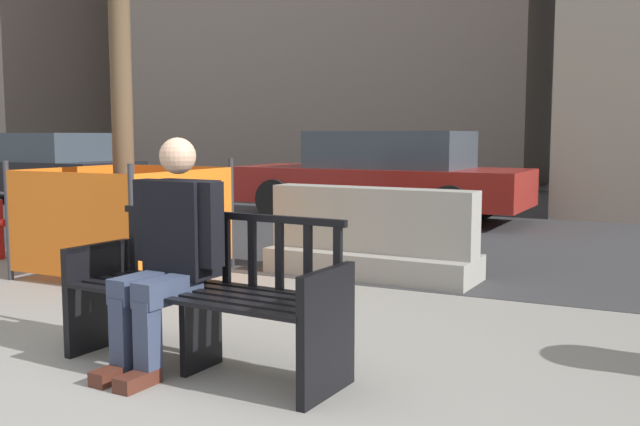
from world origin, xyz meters
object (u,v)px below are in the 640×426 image
(street_bench, at_px, (204,300))
(car_sedan_far, at_px, (383,175))
(construction_fence, at_px, (125,217))
(seated_person, at_px, (170,248))
(jersey_barrier_centre, at_px, (372,241))
(car_sedan_mid, at_px, (41,167))

(street_bench, distance_m, car_sedan_far, 7.42)
(street_bench, height_order, construction_fence, construction_fence)
(seated_person, xyz_separation_m, jersey_barrier_centre, (0.02, 2.95, -0.35))
(jersey_barrier_centre, xyz_separation_m, car_sedan_mid, (-8.79, 4.03, 0.35))
(jersey_barrier_centre, relative_size, construction_fence, 1.34)
(jersey_barrier_centre, distance_m, car_sedan_far, 4.60)
(street_bench, distance_m, jersey_barrier_centre, 2.91)
(street_bench, height_order, jersey_barrier_centre, street_bench)
(seated_person, height_order, car_sedan_mid, car_sedan_mid)
(jersey_barrier_centre, bearing_deg, construction_fence, -157.23)
(seated_person, bearing_deg, jersey_barrier_centre, 89.61)
(seated_person, height_order, car_sedan_far, car_sedan_far)
(jersey_barrier_centre, bearing_deg, car_sedan_mid, 155.37)
(car_sedan_mid, bearing_deg, jersey_barrier_centre, -24.63)
(car_sedan_mid, bearing_deg, car_sedan_far, 2.15)
(seated_person, relative_size, car_sedan_far, 0.29)
(street_bench, bearing_deg, construction_fence, 139.83)
(street_bench, distance_m, construction_fence, 3.09)
(street_bench, relative_size, seated_person, 1.31)
(car_sedan_far, bearing_deg, jersey_barrier_centre, -69.58)
(jersey_barrier_centre, height_order, construction_fence, construction_fence)
(street_bench, height_order, car_sedan_mid, car_sedan_mid)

